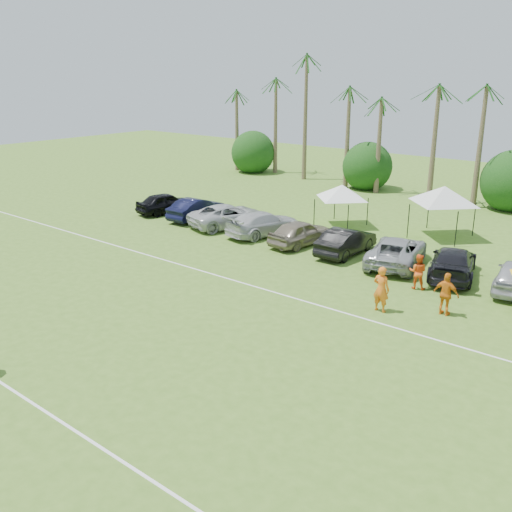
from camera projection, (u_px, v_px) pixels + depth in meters
The scene contains 23 objects.
field_lines at pixel (136, 320), 23.32m from camera, with size 80.00×12.10×0.01m.
palm_tree_0 at pixel (225, 94), 56.33m from camera, with size 2.40×2.40×8.90m.
palm_tree_1 at pixel (265, 86), 53.06m from camera, with size 2.40×2.40×9.90m.
palm_tree_2 at pixel (310, 77), 49.80m from camera, with size 2.40×2.40×10.90m.
palm_tree_3 at pixel (350, 66), 47.14m from camera, with size 2.40×2.40×11.90m.
palm_tree_4 at pixel (392, 100), 45.54m from camera, with size 2.40×2.40×8.90m.
palm_tree_5 at pixel (442, 90), 42.87m from camera, with size 2.40×2.40×9.90m.
palm_tree_6 at pixel (498, 78), 40.20m from camera, with size 2.40×2.40×10.90m.
bush_tree_0 at pixel (255, 154), 57.03m from camera, with size 4.00×4.00×4.00m.
bush_tree_1 at pixel (371, 167), 49.23m from camera, with size 4.00×4.00×4.00m.
sideline_player_a at pixel (381, 289), 23.88m from camera, with size 0.73×0.48×1.99m, color orange.
sideline_player_b at pixel (418, 272), 26.43m from camera, with size 0.82×0.64×1.68m, color #FE5E1C.
sideline_player_c at pixel (446, 294), 23.54m from camera, with size 1.08×0.45×1.84m, color orange.
canopy_tent_left at pixel (342, 185), 36.68m from camera, with size 3.91×3.91×3.17m.
canopy_tent_right at pixel (445, 186), 34.03m from camera, with size 4.53×4.53×3.67m.
parked_car_0 at pixel (166, 203), 40.63m from camera, with size 1.74×4.34×1.48m, color black.
parked_car_1 at pixel (197, 209), 38.88m from camera, with size 1.56×4.48×1.48m, color black.
parked_car_2 at pixel (229, 216), 37.05m from camera, with size 2.45×5.32×1.48m, color silver.
parked_car_3 at pixel (263, 223), 35.18m from camera, with size 2.07×5.09×1.48m, color #BBBBBB.
parked_car_4 at pixel (300, 233), 33.18m from camera, with size 1.74×4.34×1.48m, color gray.
parked_car_5 at pixel (346, 241), 31.48m from camera, with size 1.56×4.48×1.48m, color black.
parked_car_6 at pixel (397, 251), 29.76m from camera, with size 2.45×5.32×1.48m, color #9D9FA2.
parked_car_7 at pixel (453, 262), 28.00m from camera, with size 2.07×5.09×1.48m, color black.
Camera 1 is at (17.29, -5.47, 9.72)m, focal length 40.00 mm.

